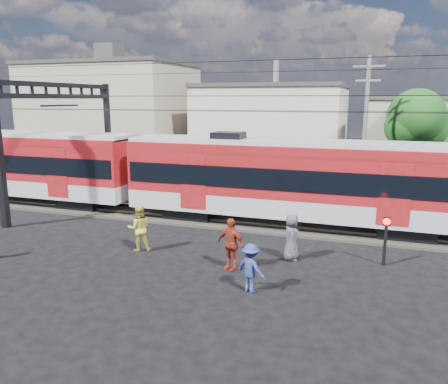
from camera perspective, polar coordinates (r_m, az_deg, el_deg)
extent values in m
plane|color=black|center=(15.15, -8.32, -11.66)|extent=(120.00, 120.00, 0.00)
cube|color=#2D2823|center=(22.13, 1.08, -3.67)|extent=(70.00, 3.40, 0.12)
cube|color=#59544C|center=(21.41, 0.48, -3.88)|extent=(70.00, 0.12, 0.12)
cube|color=#59544C|center=(22.79, 1.66, -2.89)|extent=(70.00, 0.12, 0.12)
cube|color=black|center=(25.96, -17.53, -1.21)|extent=(2.40, 2.20, 0.70)
cube|color=#ACAEB4|center=(29.09, -25.82, 1.14)|extent=(16.00, 3.00, 0.90)
cube|color=maroon|center=(28.86, -26.12, 4.35)|extent=(16.00, 3.00, 2.40)
cube|color=black|center=(28.89, -26.07, 3.86)|extent=(15.68, 3.08, 0.95)
cube|color=#ACAEB4|center=(28.74, -26.35, 6.82)|extent=(16.00, 2.60, 0.25)
cube|color=black|center=(22.77, -4.05, -2.49)|extent=(2.40, 2.20, 0.70)
cube|color=black|center=(21.16, 22.57, -4.54)|extent=(2.40, 2.20, 0.70)
cube|color=#ACAEB4|center=(21.17, 8.82, -1.49)|extent=(16.00, 3.00, 0.90)
cube|color=maroon|center=(20.85, 8.96, 2.92)|extent=(16.00, 3.00, 2.40)
cube|color=black|center=(20.89, 8.94, 2.24)|extent=(15.68, 3.08, 0.95)
cube|color=#ACAEB4|center=(20.69, 9.08, 6.34)|extent=(16.00, 2.60, 0.25)
cube|color=black|center=(29.86, -14.87, 6.75)|extent=(0.30, 0.30, 7.00)
cube|color=black|center=(26.13, -20.83, 12.93)|extent=(0.25, 9.30, 0.25)
cube|color=black|center=(26.12, -20.73, 11.61)|extent=(0.25, 9.30, 0.25)
cylinder|color=black|center=(20.64, 0.55, 10.51)|extent=(70.00, 0.03, 0.03)
cylinder|color=black|center=(21.98, 1.70, 10.60)|extent=(70.00, 0.03, 0.03)
cylinder|color=black|center=(20.63, 0.55, 12.45)|extent=(70.00, 0.03, 0.03)
cylinder|color=black|center=(21.97, 1.71, 12.42)|extent=(70.00, 0.03, 0.03)
cylinder|color=black|center=(18.05, -2.33, 16.63)|extent=(70.00, 0.03, 0.03)
cylinder|color=black|center=(24.70, 3.71, 15.38)|extent=(70.00, 0.03, 0.03)
cube|color=tan|center=(43.24, -14.34, 9.64)|extent=(14.00, 10.00, 9.00)
cube|color=#3F3D3A|center=(43.32, -14.67, 15.79)|extent=(14.28, 10.20, 0.30)
cube|color=beige|center=(40.28, 6.65, 8.35)|extent=(12.00, 12.00, 7.00)
cube|color=#3F3D3A|center=(40.21, 6.78, 13.55)|extent=(12.24, 12.24, 0.30)
cylinder|color=slate|center=(27.37, 17.92, 7.70)|extent=(0.24, 0.24, 8.50)
cube|color=slate|center=(27.37, 18.43, 15.33)|extent=(1.80, 0.12, 0.12)
cube|color=slate|center=(27.33, 18.31, 13.66)|extent=(1.40, 0.12, 0.12)
cylinder|color=#382619|center=(30.69, 23.36, 3.40)|extent=(0.36, 0.36, 3.92)
sphere|color=#144513|center=(30.44, 23.83, 8.87)|extent=(3.64, 3.64, 3.64)
sphere|color=#144513|center=(30.83, 24.79, 7.51)|extent=(2.80, 2.80, 2.80)
imported|color=gold|center=(18.02, -11.02, -4.67)|extent=(1.15, 1.08, 1.89)
imported|color=navy|center=(14.08, 3.53, -9.89)|extent=(1.19, 0.95, 1.61)
imported|color=maroon|center=(15.76, 0.88, -6.80)|extent=(1.22, 0.79, 1.93)
imported|color=#49494E|center=(16.89, 8.81, -5.86)|extent=(0.72, 0.97, 1.81)
cylinder|color=black|center=(17.22, 20.29, -6.26)|extent=(0.12, 0.12, 1.74)
sphere|color=#FF140C|center=(16.99, 20.49, -3.63)|extent=(0.27, 0.27, 0.27)
cube|color=black|center=(16.99, 20.49, -3.63)|extent=(0.24, 0.06, 0.34)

